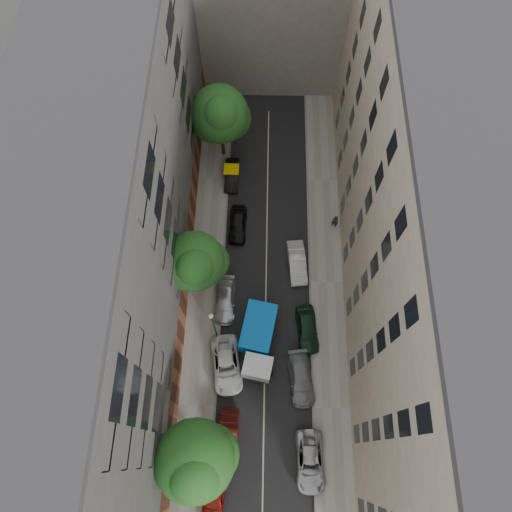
{
  "coord_description": "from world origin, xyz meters",
  "views": [
    {
      "loc": [
        -0.57,
        -14.75,
        39.08
      ],
      "look_at": [
        -0.92,
        -0.17,
        6.0
      ],
      "focal_mm": 32.0,
      "sensor_mm": 36.0,
      "label": 1
    }
  ],
  "objects_px": {
    "car_right_2": "(307,329)",
    "car_right_3": "(297,262)",
    "car_right_0": "(310,462)",
    "tree_near": "(196,462)",
    "lamp_post": "(213,323)",
    "car_left_0": "(215,495)",
    "car_left_1": "(228,437)",
    "car_right_1": "(301,379)",
    "car_left_2": "(226,365)",
    "tree_far": "(221,116)",
    "car_left_3": "(225,301)",
    "tree_mid": "(196,263)",
    "car_left_5": "(232,175)",
    "tarp_truck": "(258,340)",
    "pedestrian": "(335,221)",
    "car_left_4": "(238,224)"
  },
  "relations": [
    {
      "from": "tarp_truck",
      "to": "car_left_5",
      "type": "relative_size",
      "value": 1.69
    },
    {
      "from": "car_left_0",
      "to": "tree_mid",
      "type": "height_order",
      "value": "tree_mid"
    },
    {
      "from": "car_left_4",
      "to": "lamp_post",
      "type": "xyz_separation_m",
      "value": [
        -1.4,
        -10.56,
        3.14
      ]
    },
    {
      "from": "car_left_0",
      "to": "lamp_post",
      "type": "bearing_deg",
      "value": 98.83
    },
    {
      "from": "car_left_5",
      "to": "tree_near",
      "type": "height_order",
      "value": "tree_near"
    },
    {
      "from": "car_left_0",
      "to": "tree_mid",
      "type": "xyz_separation_m",
      "value": [
        -2.09,
        16.7,
        5.01
      ]
    },
    {
      "from": "tarp_truck",
      "to": "tree_near",
      "type": "height_order",
      "value": "tree_near"
    },
    {
      "from": "car_left_0",
      "to": "car_right_1",
      "type": "height_order",
      "value": "car_left_0"
    },
    {
      "from": "tree_near",
      "to": "lamp_post",
      "type": "xyz_separation_m",
      "value": [
        0.3,
        10.03,
        -2.3
      ]
    },
    {
      "from": "tree_near",
      "to": "tree_far",
      "type": "relative_size",
      "value": 1.04
    },
    {
      "from": "tree_near",
      "to": "car_left_0",
      "type": "bearing_deg",
      "value": -68.53
    },
    {
      "from": "car_right_3",
      "to": "tree_mid",
      "type": "xyz_separation_m",
      "value": [
        -8.49,
        -2.38,
        5.0
      ]
    },
    {
      "from": "car_right_1",
      "to": "car_right_3",
      "type": "xyz_separation_m",
      "value": [
        -0.19,
        10.4,
        0.04
      ]
    },
    {
      "from": "car_left_1",
      "to": "tree_mid",
      "type": "relative_size",
      "value": 0.52
    },
    {
      "from": "car_left_3",
      "to": "pedestrian",
      "type": "xyz_separation_m",
      "value": [
        10.0,
        7.99,
        0.39
      ]
    },
    {
      "from": "car_left_2",
      "to": "car_right_2",
      "type": "height_order",
      "value": "car_right_2"
    },
    {
      "from": "car_right_1",
      "to": "lamp_post",
      "type": "relative_size",
      "value": 0.79
    },
    {
      "from": "tree_near",
      "to": "pedestrian",
      "type": "bearing_deg",
      "value": 62.52
    },
    {
      "from": "car_left_3",
      "to": "tree_mid",
      "type": "bearing_deg",
      "value": 145.74
    },
    {
      "from": "car_right_0",
      "to": "tree_near",
      "type": "relative_size",
      "value": 0.52
    },
    {
      "from": "car_left_1",
      "to": "car_left_3",
      "type": "height_order",
      "value": "car_left_1"
    },
    {
      "from": "tree_near",
      "to": "car_left_3",
      "type": "bearing_deg",
      "value": 86.01
    },
    {
      "from": "lamp_post",
      "to": "car_left_0",
      "type": "bearing_deg",
      "value": -87.21
    },
    {
      "from": "lamp_post",
      "to": "car_left_1",
      "type": "bearing_deg",
      "value": -80.36
    },
    {
      "from": "car_right_2",
      "to": "tree_near",
      "type": "relative_size",
      "value": 0.48
    },
    {
      "from": "car_left_5",
      "to": "pedestrian",
      "type": "distance_m",
      "value": 11.28
    },
    {
      "from": "tree_far",
      "to": "car_left_1",
      "type": "bearing_deg",
      "value": -86.43
    },
    {
      "from": "car_right_0",
      "to": "car_left_2",
      "type": "bearing_deg",
      "value": 131.75
    },
    {
      "from": "tarp_truck",
      "to": "car_left_0",
      "type": "height_order",
      "value": "tarp_truck"
    },
    {
      "from": "car_left_3",
      "to": "car_right_3",
      "type": "xyz_separation_m",
      "value": [
        6.4,
        3.8,
        0.07
      ]
    },
    {
      "from": "tarp_truck",
      "to": "lamp_post",
      "type": "height_order",
      "value": "lamp_post"
    },
    {
      "from": "car_left_2",
      "to": "car_right_0",
      "type": "relative_size",
      "value": 1.08
    },
    {
      "from": "car_left_2",
      "to": "car_right_2",
      "type": "bearing_deg",
      "value": 15.84
    },
    {
      "from": "tarp_truck",
      "to": "car_left_2",
      "type": "distance_m",
      "value": 3.36
    },
    {
      "from": "tree_far",
      "to": "pedestrian",
      "type": "xyz_separation_m",
      "value": [
        10.9,
        -8.11,
        -4.83
      ]
    },
    {
      "from": "car_left_1",
      "to": "car_right_1",
      "type": "bearing_deg",
      "value": 40.64
    },
    {
      "from": "car_left_5",
      "to": "car_right_1",
      "type": "bearing_deg",
      "value": -71.18
    },
    {
      "from": "car_right_2",
      "to": "car_right_3",
      "type": "distance_m",
      "value": 6.25
    },
    {
      "from": "car_right_0",
      "to": "car_right_3",
      "type": "height_order",
      "value": "car_right_3"
    },
    {
      "from": "car_left_0",
      "to": "car_left_4",
      "type": "bearing_deg",
      "value": 94.04
    },
    {
      "from": "car_left_2",
      "to": "car_right_3",
      "type": "xyz_separation_m",
      "value": [
        6.0,
        9.4,
        0.01
      ]
    },
    {
      "from": "tree_near",
      "to": "pedestrian",
      "type": "xyz_separation_m",
      "value": [
        10.9,
        20.97,
        -5.1
      ]
    },
    {
      "from": "car_left_4",
      "to": "tree_far",
      "type": "height_order",
      "value": "tree_far"
    },
    {
      "from": "car_left_0",
      "to": "car_right_0",
      "type": "xyz_separation_m",
      "value": [
        7.2,
        2.49,
        -0.05
      ]
    },
    {
      "from": "car_right_0",
      "to": "tree_mid",
      "type": "relative_size",
      "value": 0.56
    },
    {
      "from": "car_right_0",
      "to": "tree_mid",
      "type": "height_order",
      "value": "tree_mid"
    },
    {
      "from": "car_right_1",
      "to": "lamp_post",
      "type": "xyz_separation_m",
      "value": [
        -7.19,
        3.64,
        3.16
      ]
    },
    {
      "from": "car_left_2",
      "to": "lamp_post",
      "type": "xyz_separation_m",
      "value": [
        -1.0,
        2.64,
        3.13
      ]
    },
    {
      "from": "car_left_3",
      "to": "tree_mid",
      "type": "distance_m",
      "value": 5.66
    },
    {
      "from": "tarp_truck",
      "to": "tree_mid",
      "type": "bearing_deg",
      "value": 145.9
    }
  ]
}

